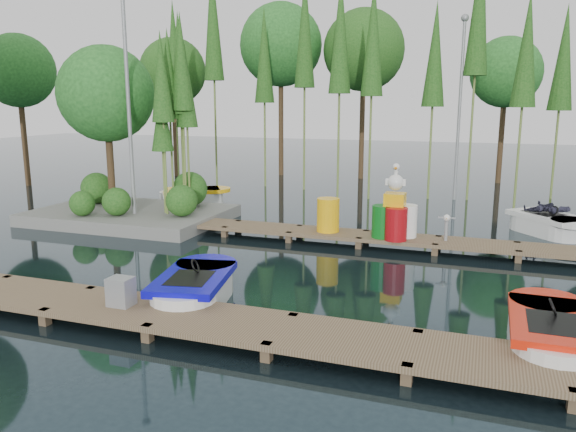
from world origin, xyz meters
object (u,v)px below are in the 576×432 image
(boat_yellow_far, at_px, (193,196))
(utility_cabinet, at_px, (121,292))
(boat_blue, at_px, (195,289))
(drum_cluster, at_px, (395,216))
(island, at_px, (123,125))
(yellow_barrel, at_px, (328,215))
(boat_red, at_px, (551,336))

(boat_yellow_far, distance_m, utility_cabinet, 12.12)
(boat_blue, distance_m, drum_cluster, 6.38)
(drum_cluster, bearing_deg, boat_yellow_far, 153.36)
(utility_cabinet, bearing_deg, boat_blue, 58.88)
(island, distance_m, drum_cluster, 9.55)
(boat_yellow_far, xyz_separation_m, utility_cabinet, (4.73, -11.16, 0.27))
(yellow_barrel, bearing_deg, utility_cabinet, -105.60)
(boat_red, distance_m, utility_cabinet, 7.38)
(utility_cabinet, height_order, drum_cluster, drum_cluster)
(island, distance_m, boat_blue, 9.39)
(boat_yellow_far, bearing_deg, boat_red, -51.24)
(boat_yellow_far, bearing_deg, island, -112.03)
(island, xyz_separation_m, boat_blue, (6.13, -6.49, -2.91))
(boat_yellow_far, relative_size, drum_cluster, 1.48)
(island, bearing_deg, boat_red, -27.52)
(yellow_barrel, bearing_deg, boat_red, -47.40)
(yellow_barrel, bearing_deg, boat_blue, -101.59)
(boat_blue, distance_m, boat_red, 6.49)
(island, height_order, drum_cluster, island)
(yellow_barrel, bearing_deg, drum_cluster, -4.60)
(boat_blue, bearing_deg, boat_red, -12.47)
(boat_yellow_far, bearing_deg, boat_blue, -72.38)
(island, xyz_separation_m, yellow_barrel, (7.30, -0.79, -2.40))
(island, relative_size, drum_cluster, 3.32)
(island, xyz_separation_m, drum_cluster, (9.22, -0.94, -2.29))
(boat_red, height_order, boat_yellow_far, boat_yellow_far)
(yellow_barrel, relative_size, drum_cluster, 0.47)
(boat_blue, height_order, yellow_barrel, yellow_barrel)
(island, height_order, boat_blue, island)
(boat_red, bearing_deg, island, 152.90)
(island, height_order, boat_yellow_far, island)
(utility_cabinet, bearing_deg, boat_red, 9.47)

